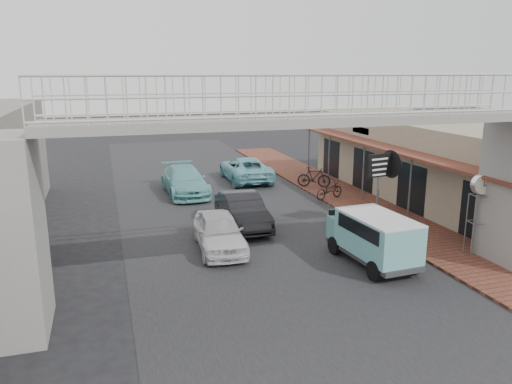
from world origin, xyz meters
TOP-DOWN VIEW (x-y plane):
  - ground at (0.00, 0.00)m, footprint 120.00×120.00m
  - road_strip at (0.00, 0.00)m, footprint 10.00×60.00m
  - sidewalk at (6.50, 3.00)m, footprint 3.00×40.00m
  - shophouse_row at (10.97, 4.00)m, footprint 7.20×18.00m
  - footbridge at (0.00, -4.00)m, footprint 16.40×2.40m
  - white_hatchback at (-1.55, 0.35)m, footprint 1.87×4.14m
  - dark_sedan at (0.00, 2.73)m, footprint 1.52×4.32m
  - angkot_curb at (2.63, 11.54)m, footprint 2.48×5.20m
  - angkot_far at (-1.40, 9.21)m, footprint 2.17×5.08m
  - angkot_van at (3.12, -2.65)m, footprint 1.89×3.72m
  - motorcycle_near at (5.40, 5.69)m, footprint 1.86×1.17m
  - motorcycle_far at (5.71, 8.36)m, footprint 1.87×1.37m
  - street_clock at (6.93, -3.07)m, footprint 0.73×0.61m
  - arrow_sign at (5.98, 0.83)m, footprint 1.93×1.26m

SIDE VIEW (x-z plane):
  - ground at x=0.00m, z-range 0.00..0.00m
  - road_strip at x=0.00m, z-range 0.00..0.01m
  - sidewalk at x=6.50m, z-range 0.00..0.10m
  - motorcycle_near at x=5.40m, z-range 0.10..1.02m
  - motorcycle_far at x=5.71m, z-range 0.10..1.21m
  - white_hatchback at x=-1.55m, z-range 0.00..1.38m
  - dark_sedan at x=0.00m, z-range 0.00..1.42m
  - angkot_curb at x=2.63m, z-range 0.00..1.43m
  - angkot_far at x=-1.40m, z-range 0.00..1.46m
  - angkot_van at x=3.12m, z-range 0.24..2.01m
  - shophouse_row at x=10.97m, z-range 0.01..4.01m
  - street_clock at x=6.93m, z-range 1.05..3.93m
  - arrow_sign at x=5.98m, z-range 1.09..4.31m
  - footbridge at x=0.00m, z-range 0.01..6.35m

